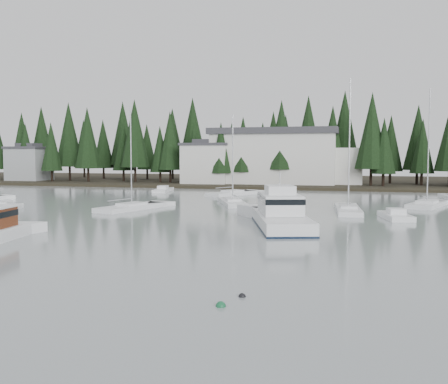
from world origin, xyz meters
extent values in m
plane|color=gray|center=(0.00, 0.00, 0.00)|extent=(260.00, 260.00, 0.00)
cube|color=black|center=(0.00, 97.00, 0.00)|extent=(240.00, 54.00, 1.00)
cube|color=silver|center=(-18.00, 79.00, 4.25)|extent=(9.00, 7.00, 7.50)
cube|color=#38383D|center=(-18.00, 79.00, 8.25)|extent=(9.54, 7.42, 0.50)
cube|color=#38383D|center=(-18.00, 79.00, 8.85)|extent=(4.95, 3.85, 0.80)
cube|color=#999EA0|center=(-60.00, 81.00, 4.00)|extent=(8.00, 7.00, 7.00)
cube|color=#38383D|center=(-60.00, 81.00, 7.75)|extent=(8.48, 7.42, 0.50)
cube|color=#38383D|center=(-60.00, 81.00, 8.35)|extent=(4.40, 3.85, 0.80)
cube|color=silver|center=(-5.00, 82.00, 5.50)|extent=(24.00, 10.00, 10.00)
cube|color=#38383D|center=(-5.00, 82.00, 10.80)|extent=(25.00, 11.00, 1.20)
cube|color=silver|center=(7.00, 84.00, 4.00)|extent=(10.00, 8.00, 7.00)
cube|color=white|center=(4.00, 25.79, 0.17)|extent=(7.22, 13.19, 1.83)
cube|color=black|center=(4.00, 25.79, 0.03)|extent=(7.27, 13.26, 0.25)
cube|color=white|center=(3.83, 26.39, 1.95)|extent=(4.88, 7.18, 1.66)
cube|color=black|center=(3.83, 26.39, 2.35)|extent=(4.97, 7.26, 0.46)
cube|color=white|center=(3.83, 26.39, 3.15)|extent=(3.15, 3.79, 0.74)
cylinder|color=#A5A8AD|center=(3.83, 26.39, 4.07)|extent=(0.10, 0.10, 1.26)
cube|color=white|center=(-7.76, 57.76, -0.03)|extent=(7.00, 9.54, 1.05)
cube|color=white|center=(-7.76, 57.76, 0.62)|extent=(3.30, 3.75, 0.30)
cylinder|color=#A5A8AD|center=(-7.76, 57.76, 6.00)|extent=(0.14, 0.14, 11.00)
cube|color=white|center=(9.60, 38.35, -0.03)|extent=(3.06, 9.27, 1.05)
cube|color=white|center=(9.60, 38.35, 0.62)|extent=(1.92, 3.21, 0.30)
cylinder|color=#A5A8AD|center=(9.60, 38.35, 7.36)|extent=(0.14, 0.14, 13.71)
cube|color=white|center=(-4.34, 43.37, -0.03)|extent=(5.58, 9.19, 1.05)
cube|color=white|center=(-4.34, 43.37, 0.62)|extent=(2.71, 3.45, 0.30)
cylinder|color=#A5A8AD|center=(-4.34, 43.37, 5.79)|extent=(0.14, 0.14, 10.58)
cube|color=white|center=(-14.17, 35.17, -0.03)|extent=(5.42, 9.95, 1.05)
cube|color=white|center=(-14.17, 35.17, 0.62)|extent=(2.82, 3.67, 0.30)
cylinder|color=#A5A8AD|center=(-14.17, 35.17, 6.06)|extent=(0.14, 0.14, 11.11)
cube|color=white|center=(18.67, 46.51, -0.03)|extent=(5.75, 8.69, 1.05)
cube|color=white|center=(18.67, 46.51, 0.62)|extent=(2.95, 3.34, 0.30)
cylinder|color=#A5A8AD|center=(18.67, 46.51, 7.23)|extent=(0.14, 0.14, 13.45)
cube|color=white|center=(-27.24, 30.22, 0.05)|extent=(3.89, 6.28, 0.90)
cube|color=white|center=(-27.24, 30.22, 0.75)|extent=(2.00, 2.25, 0.55)
cube|color=white|center=(14.10, 33.62, 0.05)|extent=(3.17, 5.42, 0.90)
cube|color=white|center=(14.10, 33.62, 0.75)|extent=(1.79, 1.89, 0.55)
cube|color=white|center=(-20.66, 61.65, 0.05)|extent=(3.20, 7.07, 0.90)
cube|color=white|center=(-20.66, 61.65, 0.75)|extent=(1.81, 2.38, 0.55)
sphere|color=#145933|center=(4.69, 2.59, 0.00)|extent=(0.42, 0.42, 0.42)
sphere|color=black|center=(5.25, 4.15, 0.00)|extent=(0.33, 0.33, 0.33)
camera|label=1|loc=(9.69, -16.67, 6.16)|focal=40.00mm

